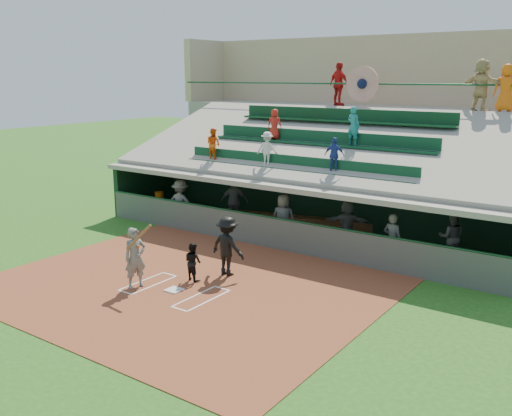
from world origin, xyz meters
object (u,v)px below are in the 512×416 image
Objects in this scene: home_plate at (174,290)px; water_cooler at (159,196)px; batter_at_plate at (135,258)px; catcher at (193,262)px; white_table at (159,208)px.

water_cooler is at bearing 136.95° from home_plate.
home_plate is at bearing 21.13° from batter_at_plate.
home_plate is at bearing 106.66° from catcher.
home_plate is 1.44m from batter_at_plate.
catcher is at bearing -38.71° from water_cooler.
white_table is 0.53m from water_cooler.
home_plate is 0.22× the size of batter_at_plate.
home_plate is 1.12m from catcher.
batter_at_plate reaches higher than water_cooler.
home_plate is 0.55× the size of white_table.
batter_at_plate is 1.70m from catcher.
catcher is at bearing -57.88° from white_table.
batter_at_plate is 5.33× the size of water_cooler.
batter_at_plate is 2.48× the size of white_table.
water_cooler is (-6.41, 5.14, 0.32)m from catcher.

